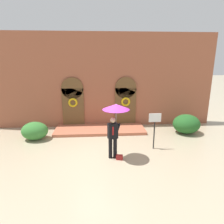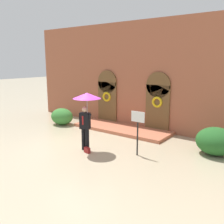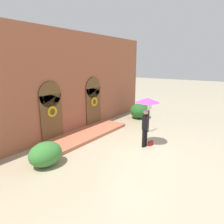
# 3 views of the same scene
# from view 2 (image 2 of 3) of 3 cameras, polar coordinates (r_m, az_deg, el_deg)

# --- Properties ---
(ground_plane) EXTENTS (80.00, 80.00, 0.00)m
(ground_plane) POSITION_cam_2_polar(r_m,az_deg,el_deg) (10.88, -7.02, -7.66)
(ground_plane) COLOR tan
(building_facade) EXTENTS (14.00, 2.30, 5.60)m
(building_facade) POSITION_cam_2_polar(r_m,az_deg,el_deg) (13.60, 4.93, 7.79)
(building_facade) COLOR #9E563D
(building_facade) RESTS_ON ground
(person_with_umbrella) EXTENTS (1.10, 1.10, 2.36)m
(person_with_umbrella) POSITION_cam_2_polar(r_m,az_deg,el_deg) (9.81, -5.86, 1.80)
(person_with_umbrella) COLOR black
(person_with_umbrella) RESTS_ON ground
(handbag) EXTENTS (0.30, 0.17, 0.22)m
(handbag) POSITION_cam_2_polar(r_m,az_deg,el_deg) (10.02, -5.71, -8.66)
(handbag) COLOR maroon
(handbag) RESTS_ON ground
(sign_post) EXTENTS (0.56, 0.06, 1.72)m
(sign_post) POSITION_cam_2_polar(r_m,az_deg,el_deg) (9.47, 5.90, -3.20)
(sign_post) COLOR black
(sign_post) RESTS_ON ground
(shrub_left) EXTENTS (1.35, 1.10, 0.94)m
(shrub_left) POSITION_cam_2_polar(r_m,az_deg,el_deg) (14.48, -11.36, -1.01)
(shrub_left) COLOR #387A33
(shrub_left) RESTS_ON ground
(shrub_right) EXTENTS (1.51, 1.36, 1.08)m
(shrub_right) POSITION_cam_2_polar(r_m,az_deg,el_deg) (10.46, 22.64, -6.18)
(shrub_right) COLOR #235B23
(shrub_right) RESTS_ON ground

